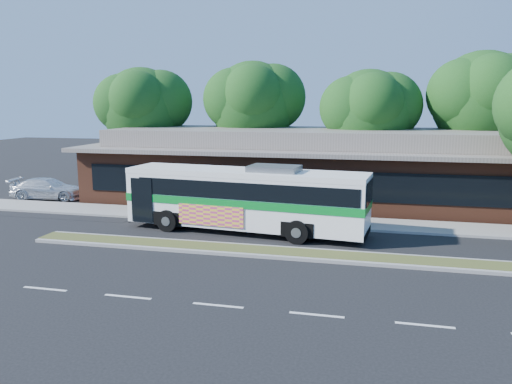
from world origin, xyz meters
TOP-DOWN VIEW (x-y plane):
  - ground at (0.00, 0.00)m, footprint 120.00×120.00m
  - median_strip at (0.00, 0.60)m, footprint 26.00×1.10m
  - sidewalk at (0.00, 6.40)m, footprint 44.00×2.60m
  - parking_lot at (-18.00, 10.00)m, footprint 14.00×12.00m
  - plaza_building at (0.00, 12.99)m, footprint 33.20×11.20m
  - tree_bg_a at (-14.58, 15.14)m, footprint 6.47×5.80m
  - tree_bg_b at (-6.57, 16.14)m, footprint 6.69×6.00m
  - tree_bg_c at (1.40, 15.13)m, footprint 6.24×5.60m
  - tree_bg_d at (8.45, 16.15)m, footprint 6.91×6.20m
  - transit_bus at (-4.36, 3.79)m, footprint 11.75×3.75m
  - sedan at (-18.78, 8.88)m, footprint 4.90×2.56m

SIDE VIEW (x-z plane):
  - ground at x=0.00m, z-range 0.00..0.00m
  - parking_lot at x=-18.00m, z-range 0.00..0.01m
  - sidewalk at x=0.00m, z-range 0.00..0.12m
  - median_strip at x=0.00m, z-range 0.00..0.15m
  - sedan at x=-18.78m, z-range 0.00..1.35m
  - transit_bus at x=-4.36m, z-range 0.18..3.43m
  - plaza_building at x=0.00m, z-range -0.10..4.35m
  - tree_bg_c at x=1.40m, z-range 1.46..9.72m
  - tree_bg_a at x=-14.58m, z-range 1.55..10.18m
  - tree_bg_b at x=-6.57m, z-range 1.64..10.64m
  - tree_bg_d at x=8.45m, z-range 1.73..11.10m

